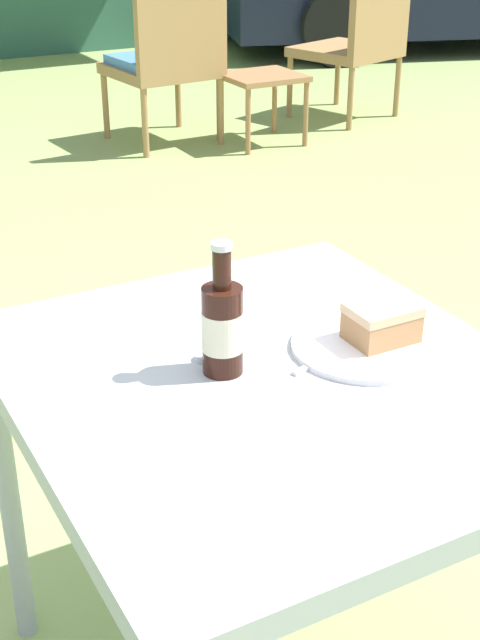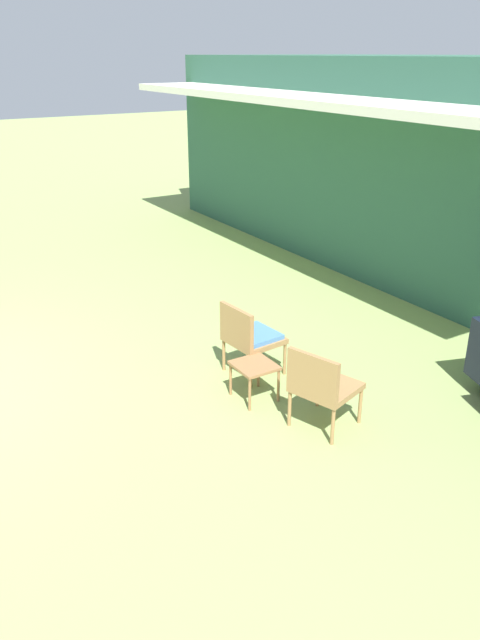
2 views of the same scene
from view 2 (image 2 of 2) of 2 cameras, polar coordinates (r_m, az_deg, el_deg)
cabin_building at (r=11.75m, az=16.99°, el=14.04°), size 10.15×5.56×3.31m
wicker_chair_cushioned at (r=6.89m, az=0.89°, el=-1.41°), size 0.60×0.59×0.84m
wicker_chair_plain at (r=5.95m, az=7.46°, el=-5.84°), size 0.69×0.69×0.84m
garden_side_table at (r=6.47m, az=1.33°, el=-4.49°), size 0.43×0.40×0.40m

